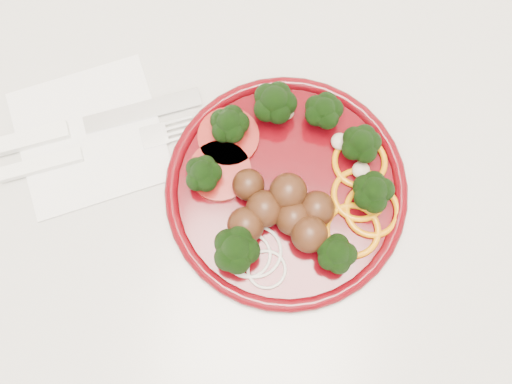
% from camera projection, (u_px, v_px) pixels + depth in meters
% --- Properties ---
extents(counter, '(2.40, 0.60, 0.90)m').
position_uv_depth(counter, '(122.00, 215.00, 1.13)').
color(counter, beige).
rests_on(counter, ground).
extents(plate, '(0.25, 0.25, 0.06)m').
position_uv_depth(plate, '(288.00, 186.00, 0.66)').
color(plate, '#4F0409').
rests_on(plate, counter).
extents(napkin, '(0.20, 0.20, 0.00)m').
position_uv_depth(napkin, '(90.00, 136.00, 0.69)').
color(napkin, white).
rests_on(napkin, counter).
extents(knife, '(0.22, 0.12, 0.01)m').
position_uv_depth(knife, '(62.00, 131.00, 0.68)').
color(knife, silver).
rests_on(knife, napkin).
extents(fork, '(0.20, 0.11, 0.01)m').
position_uv_depth(fork, '(64.00, 159.00, 0.67)').
color(fork, white).
rests_on(fork, napkin).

